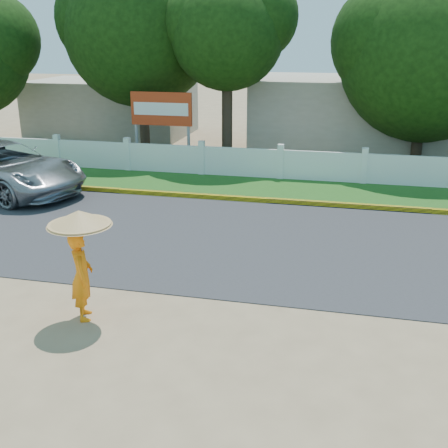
% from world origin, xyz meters
% --- Properties ---
extents(ground, '(120.00, 120.00, 0.00)m').
position_xyz_m(ground, '(0.00, 0.00, 0.00)').
color(ground, '#9E8460').
rests_on(ground, ground).
extents(road, '(60.00, 7.00, 0.02)m').
position_xyz_m(road, '(0.00, 4.50, 0.01)').
color(road, '#38383A').
rests_on(road, ground).
extents(grass_verge, '(60.00, 3.50, 0.03)m').
position_xyz_m(grass_verge, '(0.00, 9.75, 0.01)').
color(grass_verge, '#2D601E').
rests_on(grass_verge, ground).
extents(curb, '(40.00, 0.18, 0.16)m').
position_xyz_m(curb, '(0.00, 8.05, 0.08)').
color(curb, yellow).
rests_on(curb, ground).
extents(fence, '(40.00, 0.10, 1.10)m').
position_xyz_m(fence, '(0.00, 11.20, 0.55)').
color(fence, silver).
rests_on(fence, ground).
extents(building_near, '(10.00, 6.00, 3.20)m').
position_xyz_m(building_near, '(3.00, 18.00, 1.60)').
color(building_near, '#B7AD99').
rests_on(building_near, ground).
extents(building_far, '(8.00, 5.00, 2.80)m').
position_xyz_m(building_far, '(-10.00, 19.00, 1.40)').
color(building_far, '#B7AD99').
rests_on(building_far, ground).
extents(vehicle, '(6.64, 4.51, 1.69)m').
position_xyz_m(vehicle, '(-8.88, 7.26, 0.84)').
color(vehicle, '#929599').
rests_on(vehicle, ground).
extents(monk_with_parasol, '(1.18, 1.18, 2.15)m').
position_xyz_m(monk_with_parasol, '(-2.18, -0.26, 1.40)').
color(monk_with_parasol, orange).
rests_on(monk_with_parasol, ground).
extents(billboard, '(2.50, 0.13, 2.95)m').
position_xyz_m(billboard, '(-4.93, 12.30, 2.14)').
color(billboard, gray).
rests_on(billboard, ground).
extents(tree_row, '(35.33, 7.74, 9.21)m').
position_xyz_m(tree_row, '(3.03, 14.58, 4.95)').
color(tree_row, '#473828').
rests_on(tree_row, ground).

